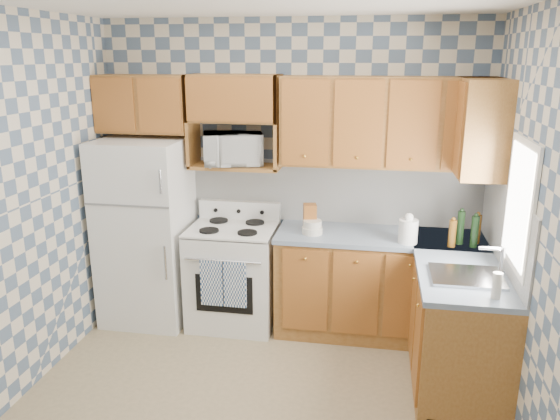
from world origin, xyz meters
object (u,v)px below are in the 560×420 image
object	(u,v)px
refrigerator	(146,232)
electric_kettle	(408,231)
microwave	(233,149)
stove_body	(234,276)

from	to	relation	value
refrigerator	electric_kettle	distance (m)	2.32
electric_kettle	microwave	bearing A→B (deg)	168.12
refrigerator	stove_body	size ratio (longest dim) A/B	1.87
refrigerator	microwave	xyz separation A→B (m)	(0.78, 0.18, 0.75)
microwave	refrigerator	bearing A→B (deg)	175.69
stove_body	microwave	bearing A→B (deg)	98.13
refrigerator	microwave	bearing A→B (deg)	13.26
stove_body	microwave	distance (m)	1.15
microwave	electric_kettle	distance (m)	1.66
electric_kettle	refrigerator	bearing A→B (deg)	176.60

